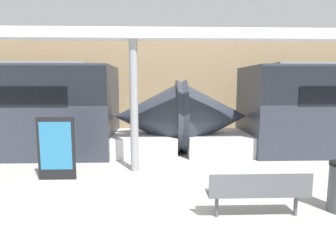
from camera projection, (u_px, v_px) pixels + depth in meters
name	position (u px, v px, depth m)	size (l,w,h in m)	color
station_wall	(155.00, 83.00, 14.48)	(56.00, 0.20, 5.00)	#9E8460
bench_near	(258.00, 190.00, 5.50)	(1.88, 0.44, 0.88)	#4C4F54
poster_board	(56.00, 148.00, 7.70)	(0.95, 0.07, 1.64)	black
support_column_near	(134.00, 107.00, 8.38)	(0.23, 0.23, 3.68)	gray
canopy_beam	(133.00, 34.00, 8.11)	(28.00, 0.60, 0.28)	silver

